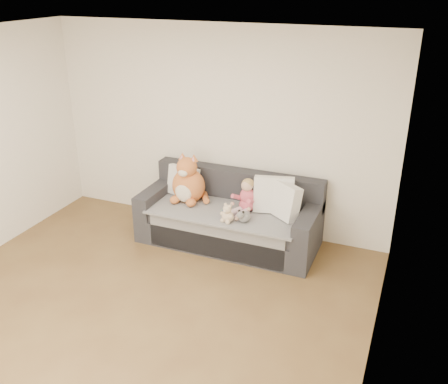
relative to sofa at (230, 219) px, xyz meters
The scene contains 10 objects.
room_shell 1.95m from the sofa, 101.82° to the right, with size 5.00×5.00×5.00m.
sofa is the anchor object (origin of this frame).
cushion_left 0.78m from the sofa, behind, with size 0.45×0.28×0.40m.
cushion_right_back 0.66m from the sofa, ahead, with size 0.51×0.32×0.45m.
cushion_right_front 0.77m from the sofa, ahead, with size 0.49×0.43×0.43m.
toddler 0.41m from the sofa, 11.26° to the right, with size 0.29×0.43×0.42m.
plush_cat 0.69m from the sofa, behind, with size 0.52×0.44×0.65m.
teddy_bear 0.48m from the sofa, 72.56° to the right, with size 0.18×0.14×0.23m.
plush_cow 0.49m from the sofa, 46.58° to the right, with size 0.14×0.21×0.17m.
sippy_cup 0.37m from the sofa, 79.36° to the right, with size 0.11×0.09×0.12m.
Camera 1 is at (2.38, -3.11, 3.10)m, focal length 40.00 mm.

